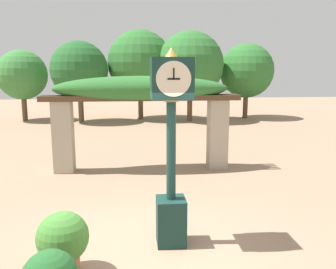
% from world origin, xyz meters
% --- Properties ---
extents(ground_plane, '(60.00, 60.00, 0.00)m').
position_xyz_m(ground_plane, '(0.00, 0.00, 0.00)').
color(ground_plane, '#9E7A60').
extents(pedestal_clock, '(0.62, 0.67, 3.16)m').
position_xyz_m(pedestal_clock, '(0.35, 0.25, 1.77)').
color(pedestal_clock, '#14332D').
rests_on(pedestal_clock, ground).
extents(pergola, '(5.48, 1.13, 2.66)m').
position_xyz_m(pergola, '(0.00, 4.72, 2.02)').
color(pergola, '#A89E89').
rests_on(pergola, ground).
extents(potted_plant_near_right, '(0.72, 0.72, 0.92)m').
position_xyz_m(potted_plant_near_right, '(-1.24, -0.51, 0.50)').
color(potted_plant_near_right, '#B26B4C').
rests_on(potted_plant_near_right, ground).
extents(tree_line, '(15.52, 4.61, 5.03)m').
position_xyz_m(tree_line, '(0.74, 14.81, 2.94)').
color(tree_line, brown).
rests_on(tree_line, ground).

